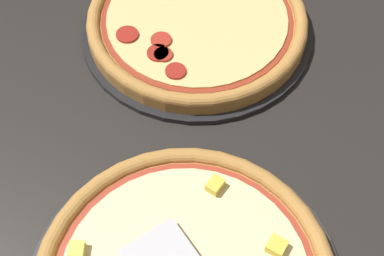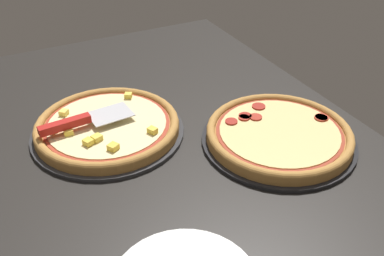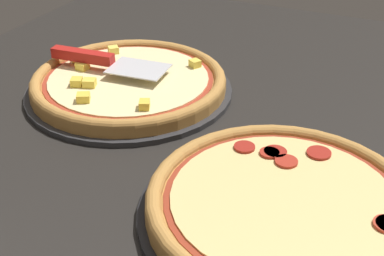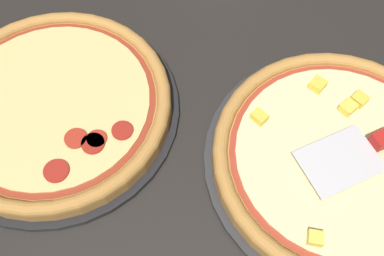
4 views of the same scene
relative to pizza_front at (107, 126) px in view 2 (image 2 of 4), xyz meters
The scene contains 6 objects.
ground_plane 13.06cm from the pizza_front, 49.09° to the left, with size 139.30×105.35×3.60cm, color black.
pizza_pan_front 2.01cm from the pizza_front, 117.95° to the left, with size 38.83×38.83×1.00cm, color #2D2D30.
pizza_front is the anchor object (origin of this frame).
pizza_pan_back 43.24cm from the pizza_front, 58.09° to the left, with size 38.27×38.27×1.00cm, color black.
pizza_back 43.18cm from the pizza_front, 58.14° to the left, with size 35.98×35.98×3.14cm.
serving_spatula 7.77cm from the pizza_front, 94.78° to the right, with size 8.59×23.76×2.00cm.
Camera 2 is at (86.20, -33.12, 65.39)cm, focal length 42.00 mm.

